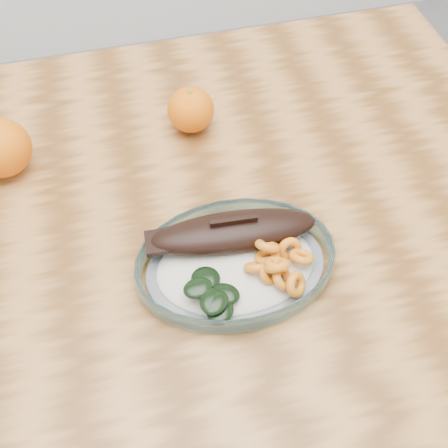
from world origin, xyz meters
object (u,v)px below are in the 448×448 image
(dining_table, at_px, (148,261))
(orange_left, at_px, (0,148))
(plated_meal, at_px, (236,260))
(orange_right, at_px, (191,110))

(dining_table, xyz_separation_m, orange_left, (-0.17, 0.14, 0.14))
(plated_meal, bearing_deg, orange_right, 90.70)
(orange_left, bearing_deg, orange_right, 4.29)
(plated_meal, height_order, orange_right, plated_meal)
(dining_table, relative_size, plated_meal, 2.57)
(dining_table, xyz_separation_m, orange_right, (0.11, 0.16, 0.13))
(plated_meal, xyz_separation_m, orange_left, (-0.28, 0.25, 0.02))
(dining_table, distance_m, orange_left, 0.26)
(plated_meal, bearing_deg, dining_table, 135.94)
(dining_table, distance_m, orange_right, 0.24)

